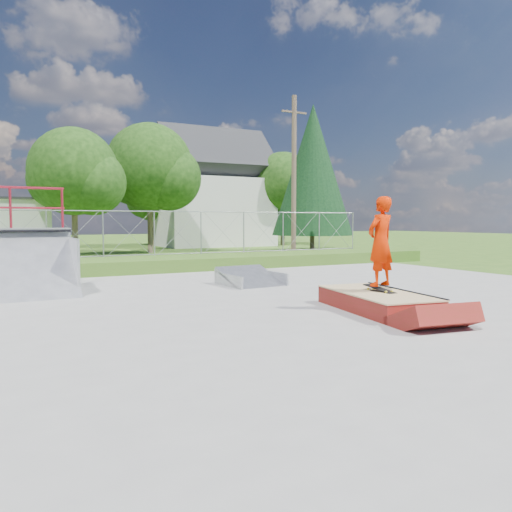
% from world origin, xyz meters
% --- Properties ---
extents(ground, '(120.00, 120.00, 0.00)m').
position_xyz_m(ground, '(0.00, 0.00, 0.00)').
color(ground, '#345E1B').
rests_on(ground, ground).
extents(concrete_pad, '(20.00, 16.00, 0.04)m').
position_xyz_m(concrete_pad, '(0.00, 0.00, 0.02)').
color(concrete_pad, gray).
rests_on(concrete_pad, ground).
extents(grass_berm, '(24.00, 3.00, 0.50)m').
position_xyz_m(grass_berm, '(0.00, 9.50, 0.25)').
color(grass_berm, '#345E1B').
rests_on(grass_berm, ground).
extents(grind_box, '(1.78, 2.99, 0.42)m').
position_xyz_m(grind_box, '(1.41, -1.06, 0.21)').
color(grind_box, maroon).
rests_on(grind_box, concrete_pad).
extents(quarter_pipe, '(2.88, 2.45, 2.83)m').
position_xyz_m(quarter_pipe, '(-5.25, 4.65, 1.41)').
color(quarter_pipe, '#9A9DA2').
rests_on(quarter_pipe, concrete_pad).
extents(flat_bank_ramp, '(1.69, 1.79, 0.49)m').
position_xyz_m(flat_bank_ramp, '(0.98, 3.89, 0.24)').
color(flat_bank_ramp, '#9A9DA2').
rests_on(flat_bank_ramp, concrete_pad).
extents(skateboard, '(0.26, 0.81, 0.13)m').
position_xyz_m(skateboard, '(1.53, -1.02, 0.46)').
color(skateboard, black).
rests_on(skateboard, grind_box).
extents(skater, '(0.76, 0.58, 1.89)m').
position_xyz_m(skater, '(1.53, -1.02, 1.41)').
color(skater, red).
rests_on(skater, grind_box).
extents(chain_link_fence, '(20.00, 0.06, 1.80)m').
position_xyz_m(chain_link_fence, '(0.00, 10.50, 1.40)').
color(chain_link_fence, gray).
rests_on(chain_link_fence, grass_berm).
extents(gable_house, '(8.40, 6.08, 8.94)m').
position_xyz_m(gable_house, '(9.00, 26.00, 3.84)').
color(gable_house, silver).
rests_on(gable_house, ground).
extents(utility_pole, '(0.24, 0.24, 8.00)m').
position_xyz_m(utility_pole, '(7.50, 12.00, 4.00)').
color(utility_pole, brown).
rests_on(utility_pole, ground).
extents(tree_left_near, '(4.76, 4.48, 6.65)m').
position_xyz_m(tree_left_near, '(-1.75, 17.83, 4.24)').
color(tree_left_near, brown).
rests_on(tree_left_near, ground).
extents(tree_center, '(5.44, 5.12, 7.60)m').
position_xyz_m(tree_center, '(2.78, 19.81, 4.85)').
color(tree_center, brown).
rests_on(tree_center, ground).
extents(tree_right_far, '(5.10, 4.80, 7.12)m').
position_xyz_m(tree_right_far, '(14.27, 23.82, 4.54)').
color(tree_right_far, brown).
rests_on(tree_right_far, ground).
extents(tree_back_mid, '(4.08, 3.84, 5.70)m').
position_xyz_m(tree_back_mid, '(5.21, 27.86, 3.63)').
color(tree_back_mid, brown).
rests_on(tree_back_mid, ground).
extents(conifer_tree, '(5.04, 5.04, 9.10)m').
position_xyz_m(conifer_tree, '(12.00, 17.00, 5.05)').
color(conifer_tree, brown).
rests_on(conifer_tree, ground).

